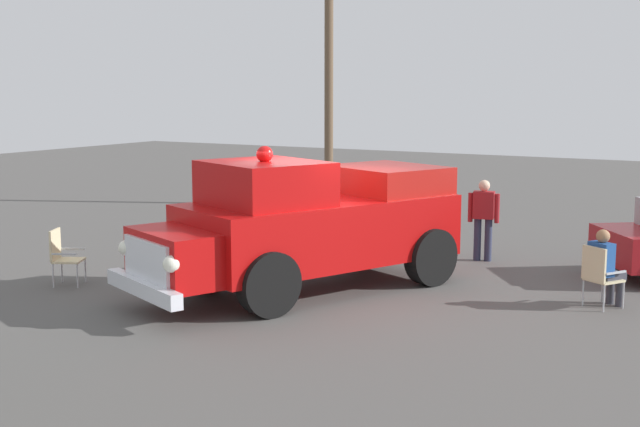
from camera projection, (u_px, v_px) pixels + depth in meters
The scene contains 8 objects.
ground_plane at pixel (325, 289), 14.96m from camera, with size 60.00×60.00×0.00m, color #514F4C.
vintage_fire_truck at pixel (309, 223), 14.68m from camera, with size 6.32×4.36×2.59m.
lawn_chair_near_truck at pixel (599, 272), 13.59m from camera, with size 0.68×0.67×1.02m.
lawn_chair_by_car at pixel (62, 253), 15.17m from camera, with size 0.66×0.66×1.02m.
spectator_seated at pixel (605, 265), 13.63m from camera, with size 0.65×0.60×1.29m.
spectator_standing at pixel (483, 214), 17.26m from camera, with size 0.34×0.65×1.68m.
utility_pole at pixel (329, 71), 24.95m from camera, with size 1.65×0.67×7.74m.
traffic_cone at pixel (404, 229), 19.42m from camera, with size 0.40×0.40×0.64m.
Camera 1 is at (12.69, 7.21, 3.56)m, focal length 47.34 mm.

